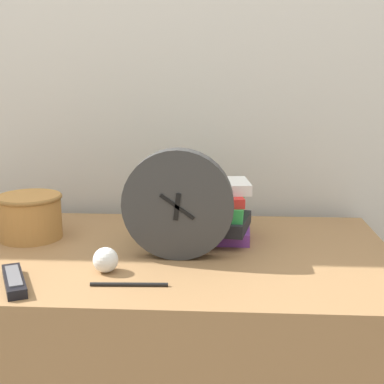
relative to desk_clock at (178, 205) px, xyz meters
name	(u,v)px	position (x,y,z in m)	size (l,w,h in m)	color
wall_back	(147,63)	(-0.13, 0.45, 0.32)	(6.00, 0.04, 2.40)	beige
desk_clock	(178,205)	(0.00, 0.00, 0.00)	(0.26, 0.05, 0.26)	#333333
book_stack	(205,212)	(0.06, 0.15, -0.06)	(0.26, 0.19, 0.15)	#7A3899
basket	(30,215)	(-0.40, 0.13, -0.07)	(0.17, 0.17, 0.12)	#B27A3D
tv_remote	(14,280)	(-0.32, -0.19, -0.12)	(0.10, 0.16, 0.02)	black
crumpled_paper_ball	(106,260)	(-0.15, -0.10, -0.10)	(0.06, 0.06, 0.06)	white
pen	(129,284)	(-0.09, -0.18, -0.12)	(0.16, 0.02, 0.01)	black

